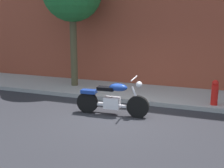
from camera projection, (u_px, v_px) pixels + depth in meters
The scene contains 4 objects.
ground_plane at pixel (117, 119), 7.72m from camera, with size 60.00×60.00×0.00m, color #28282D.
sidewalk at pixel (143, 93), 10.23m from camera, with size 24.54×2.40×0.14m, color #A0A0A0.
motorcycle at pixel (112, 100), 8.00m from camera, with size 2.11×0.70×1.12m.
fire_hydrant at pixel (215, 95), 8.52m from camera, with size 0.20×0.20×0.91m.
Camera 1 is at (2.53, -6.88, 2.60)m, focal length 45.67 mm.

